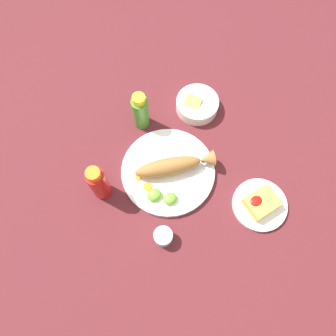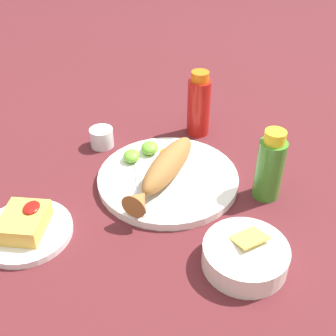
{
  "view_description": "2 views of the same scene",
  "coord_description": "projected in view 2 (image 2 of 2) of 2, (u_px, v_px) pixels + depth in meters",
  "views": [
    {
      "loc": [
        0.21,
        0.34,
        1.02
      ],
      "look_at": [
        0.0,
        0.0,
        0.04
      ],
      "focal_mm": 35.0,
      "sensor_mm": 36.0,
      "label": 1
    },
    {
      "loc": [
        -0.73,
        -0.07,
        0.58
      ],
      "look_at": [
        0.0,
        0.0,
        0.04
      ],
      "focal_mm": 45.0,
      "sensor_mm": 36.0,
      "label": 2
    }
  ],
  "objects": [
    {
      "name": "ground_plane",
      "position": [
        168.0,
        182.0,
        0.94
      ],
      "size": [
        4.0,
        4.0,
        0.0
      ],
      "primitive_type": "plane",
      "color": "#561E23"
    },
    {
      "name": "main_plate",
      "position": [
        168.0,
        178.0,
        0.93
      ],
      "size": [
        0.31,
        0.31,
        0.02
      ],
      "primitive_type": "cylinder",
      "color": "white",
      "rests_on": "ground_plane"
    },
    {
      "name": "fried_fish",
      "position": [
        164.0,
        169.0,
        0.9
      ],
      "size": [
        0.26,
        0.14,
        0.06
      ],
      "rotation": [
        0.0,
        0.0,
        -0.35
      ],
      "color": "#996633",
      "rests_on": "main_plate"
    },
    {
      "name": "fork_near",
      "position": [
        161.0,
        198.0,
        0.86
      ],
      "size": [
        0.16,
        0.12,
        0.0
      ],
      "rotation": [
        0.0,
        0.0,
        8.82
      ],
      "color": "silver",
      "rests_on": "main_plate"
    },
    {
      "name": "fork_far",
      "position": [
        139.0,
        191.0,
        0.88
      ],
      "size": [
        0.18,
        0.05,
        0.0
      ],
      "rotation": [
        0.0,
        0.0,
        9.64
      ],
      "color": "silver",
      "rests_on": "main_plate"
    },
    {
      "name": "carrot_slice_near",
      "position": [
        185.0,
        151.0,
        1.0
      ],
      "size": [
        0.02,
        0.02,
        0.0
      ],
      "primitive_type": "cylinder",
      "color": "orange",
      "rests_on": "main_plate"
    },
    {
      "name": "carrot_slice_mid",
      "position": [
        166.0,
        152.0,
        1.0
      ],
      "size": [
        0.03,
        0.03,
        0.0
      ],
      "primitive_type": "cylinder",
      "color": "orange",
      "rests_on": "main_plate"
    },
    {
      "name": "lime_wedge_main",
      "position": [
        150.0,
        148.0,
        0.99
      ],
      "size": [
        0.05,
        0.04,
        0.03
      ],
      "primitive_type": "ellipsoid",
      "color": "#6BB233",
      "rests_on": "main_plate"
    },
    {
      "name": "lime_wedge_side",
      "position": [
        132.0,
        156.0,
        0.97
      ],
      "size": [
        0.04,
        0.04,
        0.02
      ],
      "primitive_type": "ellipsoid",
      "color": "#6BB233",
      "rests_on": "main_plate"
    },
    {
      "name": "hot_sauce_bottle_red",
      "position": [
        199.0,
        105.0,
        1.06
      ],
      "size": [
        0.06,
        0.06,
        0.17
      ],
      "color": "#B21914",
      "rests_on": "ground_plane"
    },
    {
      "name": "hot_sauce_bottle_green",
      "position": [
        270.0,
        167.0,
        0.86
      ],
      "size": [
        0.06,
        0.06,
        0.16
      ],
      "color": "#3D8428",
      "rests_on": "ground_plane"
    },
    {
      "name": "salt_cup",
      "position": [
        102.0,
        139.0,
        1.04
      ],
      "size": [
        0.06,
        0.06,
        0.05
      ],
      "color": "silver",
      "rests_on": "ground_plane"
    },
    {
      "name": "side_plate_fries",
      "position": [
        26.0,
        232.0,
        0.8
      ],
      "size": [
        0.18,
        0.18,
        0.01
      ],
      "primitive_type": "cylinder",
      "color": "white",
      "rests_on": "ground_plane"
    },
    {
      "name": "fries_pile",
      "position": [
        24.0,
        222.0,
        0.79
      ],
      "size": [
        0.1,
        0.08,
        0.04
      ],
      "color": "gold",
      "rests_on": "side_plate_fries"
    },
    {
      "name": "guacamole_bowl",
      "position": [
        245.0,
        255.0,
        0.73
      ],
      "size": [
        0.15,
        0.15,
        0.06
      ],
      "color": "white",
      "rests_on": "ground_plane"
    }
  ]
}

